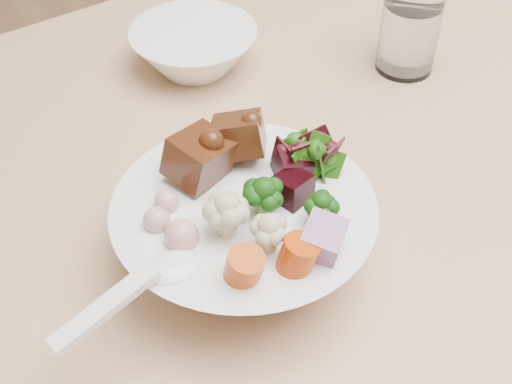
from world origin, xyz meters
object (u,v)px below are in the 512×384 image
(chair_far, at_px, (207,97))
(side_bowl, at_px, (194,49))
(dining_table, at_px, (429,175))
(water_glass, at_px, (410,28))
(food_bowl, at_px, (245,227))

(chair_far, height_order, side_bowl, side_bowl)
(dining_table, relative_size, chair_far, 2.39)
(dining_table, distance_m, water_glass, 0.19)
(food_bowl, xyz_separation_m, side_bowl, (0.10, 0.33, -0.01))
(water_glass, height_order, side_bowl, water_glass)
(water_glass, relative_size, side_bowl, 0.78)
(water_glass, bearing_deg, dining_table, -106.25)
(chair_far, relative_size, side_bowl, 4.72)
(chair_far, distance_m, food_bowl, 0.92)
(dining_table, height_order, food_bowl, food_bowl)
(dining_table, distance_m, chair_far, 0.75)
(dining_table, xyz_separation_m, side_bowl, (-0.21, 0.25, 0.11))
(food_bowl, xyz_separation_m, water_glass, (0.34, 0.19, 0.02))
(side_bowl, bearing_deg, chair_far, 64.21)
(dining_table, relative_size, food_bowl, 7.53)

